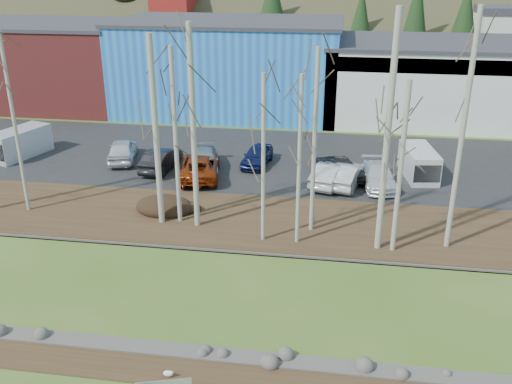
% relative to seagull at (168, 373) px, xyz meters
% --- Properties ---
extents(dirt_strip, '(80.00, 1.80, 0.03)m').
position_rel_seagull_xyz_m(dirt_strip, '(0.94, 0.41, -0.16)').
color(dirt_strip, '#382616').
rests_on(dirt_strip, ground).
extents(near_bank_rocks, '(80.00, 0.80, 0.50)m').
position_rel_seagull_xyz_m(near_bank_rocks, '(0.94, 1.41, -0.17)').
color(near_bank_rocks, '#47423D').
rests_on(near_bank_rocks, ground).
extents(river, '(80.00, 8.00, 0.90)m').
position_rel_seagull_xyz_m(river, '(0.94, 5.51, -0.17)').
color(river, black).
rests_on(river, ground).
extents(far_bank_rocks, '(80.00, 0.80, 0.46)m').
position_rel_seagull_xyz_m(far_bank_rocks, '(0.94, 9.61, -0.17)').
color(far_bank_rocks, '#47423D').
rests_on(far_bank_rocks, ground).
extents(far_bank, '(80.00, 7.00, 0.15)m').
position_rel_seagull_xyz_m(far_bank, '(0.94, 12.81, -0.10)').
color(far_bank, '#382616').
rests_on(far_bank, ground).
extents(parking_lot, '(80.00, 14.00, 0.14)m').
position_rel_seagull_xyz_m(parking_lot, '(0.94, 23.31, -0.10)').
color(parking_lot, black).
rests_on(parking_lot, ground).
extents(building_brick, '(16.32, 12.24, 7.80)m').
position_rel_seagull_xyz_m(building_brick, '(-23.06, 37.31, 3.73)').
color(building_brick, '#963334').
rests_on(building_brick, ground).
extents(building_blue, '(20.40, 12.24, 8.30)m').
position_rel_seagull_xyz_m(building_blue, '(-5.06, 37.31, 3.98)').
color(building_blue, blue).
rests_on(building_blue, ground).
extents(building_white, '(18.36, 12.24, 6.80)m').
position_rel_seagull_xyz_m(building_white, '(12.94, 37.30, 3.24)').
color(building_white, silver).
rests_on(building_white, ground).
extents(seagull, '(0.43, 0.20, 0.31)m').
position_rel_seagull_xyz_m(seagull, '(0.00, 0.00, 0.00)').
color(seagull, gold).
rests_on(seagull, ground).
extents(dirt_mound, '(3.30, 2.33, 0.65)m').
position_rel_seagull_xyz_m(dirt_mound, '(-4.24, 13.27, 0.30)').
color(dirt_mound, black).
rests_on(dirt_mound, far_bank).
extents(birch_1, '(0.20, 0.20, 11.82)m').
position_rel_seagull_xyz_m(birch_1, '(-12.03, 12.25, 5.89)').
color(birch_1, '#ADA69D').
rests_on(birch_1, far_bank).
extents(birch_2, '(0.31, 0.31, 10.08)m').
position_rel_seagull_xyz_m(birch_2, '(-3.96, 11.87, 5.02)').
color(birch_2, '#ADA69D').
rests_on(birch_2, far_bank).
extents(birch_3, '(0.24, 0.24, 9.47)m').
position_rel_seagull_xyz_m(birch_3, '(-3.01, 12.17, 4.71)').
color(birch_3, '#ADA69D').
rests_on(birch_3, far_bank).
extents(birch_4, '(0.29, 0.29, 10.66)m').
position_rel_seagull_xyz_m(birch_4, '(-1.93, 11.77, 5.31)').
color(birch_4, '#ADA69D').
rests_on(birch_4, far_bank).
extents(birch_5, '(0.22, 0.22, 9.56)m').
position_rel_seagull_xyz_m(birch_5, '(4.19, 12.18, 4.76)').
color(birch_5, '#ADA69D').
rests_on(birch_5, far_bank).
extents(birch_6, '(0.20, 0.20, 8.56)m').
position_rel_seagull_xyz_m(birch_6, '(1.81, 10.67, 4.26)').
color(birch_6, '#ADA69D').
rests_on(birch_6, far_bank).
extents(birch_7, '(0.30, 0.30, 11.57)m').
position_rel_seagull_xyz_m(birch_7, '(7.61, 10.64, 5.76)').
color(birch_7, '#ADA69D').
rests_on(birch_7, far_bank).
extents(birch_8, '(0.24, 0.24, 8.48)m').
position_rel_seagull_xyz_m(birch_8, '(8.34, 10.51, 4.22)').
color(birch_8, '#ADA69D').
rests_on(birch_8, far_bank).
extents(birch_9, '(0.25, 0.25, 11.60)m').
position_rel_seagull_xyz_m(birch_9, '(11.05, 11.33, 5.78)').
color(birch_9, '#ADA69D').
rests_on(birch_9, far_bank).
extents(birch_10, '(0.20, 0.20, 8.56)m').
position_rel_seagull_xyz_m(birch_10, '(3.57, 10.67, 4.26)').
color(birch_10, '#ADA69D').
rests_on(birch_10, far_bank).
extents(car_0, '(2.99, 4.92, 1.57)m').
position_rel_seagull_xyz_m(car_0, '(-9.76, 21.21, 0.75)').
color(car_0, silver).
rests_on(car_0, parking_lot).
extents(car_1, '(1.93, 4.54, 1.46)m').
position_rel_seagull_xyz_m(car_1, '(-6.49, 19.85, 0.70)').
color(car_1, black).
rests_on(car_1, parking_lot).
extents(car_2, '(3.42, 5.77, 1.51)m').
position_rel_seagull_xyz_m(car_2, '(-3.56, 18.84, 0.72)').
color(car_2, '#8F300C').
rests_on(car_2, parking_lot).
extents(car_3, '(2.84, 5.01, 1.37)m').
position_rel_seagull_xyz_m(car_3, '(-3.54, 20.12, 0.65)').
color(car_3, '#919698').
rests_on(car_3, parking_lot).
extents(car_4, '(2.07, 4.13, 1.35)m').
position_rel_seagull_xyz_m(car_4, '(-0.19, 21.77, 0.64)').
color(car_4, '#121B49').
rests_on(car_4, parking_lot).
extents(car_5, '(2.58, 4.62, 1.44)m').
position_rel_seagull_xyz_m(car_5, '(6.05, 18.82, 0.69)').
color(car_5, silver).
rests_on(car_5, parking_lot).
extents(car_6, '(3.80, 5.36, 1.36)m').
position_rel_seagull_xyz_m(car_6, '(5.47, 20.23, 0.65)').
color(car_6, '#29292C').
rests_on(car_6, parking_lot).
extents(car_7, '(2.40, 4.84, 1.35)m').
position_rel_seagull_xyz_m(car_7, '(7.98, 19.07, 0.64)').
color(car_7, silver).
rests_on(car_7, parking_lot).
extents(car_8, '(2.58, 4.62, 1.44)m').
position_rel_seagull_xyz_m(car_8, '(4.92, 18.82, 0.69)').
color(car_8, silver).
rests_on(car_8, parking_lot).
extents(van_white, '(2.38, 4.48, 1.87)m').
position_rel_seagull_xyz_m(van_white, '(10.68, 21.08, 0.90)').
color(van_white, white).
rests_on(van_white, parking_lot).
extents(van_grey, '(3.15, 4.89, 1.98)m').
position_rel_seagull_xyz_m(van_grey, '(-17.50, 20.86, 0.96)').
color(van_grey, silver).
rests_on(van_grey, parking_lot).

